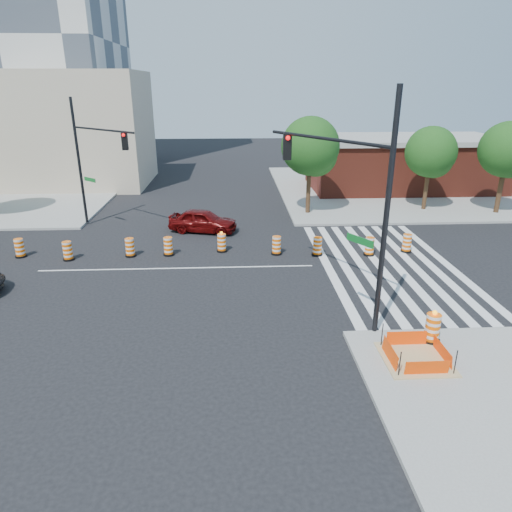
% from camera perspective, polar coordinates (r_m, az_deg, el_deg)
% --- Properties ---
extents(ground, '(120.00, 120.00, 0.00)m').
position_cam_1_polar(ground, '(23.78, -9.85, -1.52)').
color(ground, black).
rests_on(ground, ground).
extents(sidewalk_ne, '(22.00, 22.00, 0.15)m').
position_cam_1_polar(sidewalk_ne, '(43.51, 17.55, 8.07)').
color(sidewalk_ne, gray).
rests_on(sidewalk_ne, ground).
extents(crosswalk_east, '(6.75, 13.50, 0.01)m').
position_cam_1_polar(crosswalk_east, '(24.91, 16.01, -0.98)').
color(crosswalk_east, silver).
rests_on(crosswalk_east, ground).
extents(lane_centerline, '(14.00, 0.12, 0.01)m').
position_cam_1_polar(lane_centerline, '(23.77, -9.85, -1.51)').
color(lane_centerline, silver).
rests_on(lane_centerline, ground).
extents(excavation_pit, '(2.20, 2.20, 0.90)m').
position_cam_1_polar(excavation_pit, '(16.63, 19.31, -11.92)').
color(excavation_pit, tan).
rests_on(excavation_pit, ground).
extents(brick_storefront, '(16.50, 8.50, 4.60)m').
position_cam_1_polar(brick_storefront, '(43.11, 17.88, 10.98)').
color(brick_storefront, maroon).
rests_on(brick_storefront, ground).
extents(beige_midrise, '(14.00, 10.00, 10.00)m').
position_cam_1_polar(beige_midrise, '(46.51, -22.41, 14.43)').
color(beige_midrise, '#C3AF95').
rests_on(beige_midrise, ground).
extents(red_coupe, '(4.60, 2.75, 1.47)m').
position_cam_1_polar(red_coupe, '(29.26, -6.65, 4.41)').
color(red_coupe, '#530707').
rests_on(red_coupe, ground).
extents(signal_pole_se, '(3.58, 5.72, 8.74)m').
position_cam_1_polar(signal_pole_se, '(17.34, 11.59, 8.57)').
color(signal_pole_se, black).
rests_on(signal_pole_se, ground).
extents(signal_pole_nw, '(4.61, 4.12, 8.00)m').
position_cam_1_polar(signal_pole_nw, '(30.53, -19.78, 12.06)').
color(signal_pole_nw, black).
rests_on(signal_pole_nw, ground).
extents(pit_drum, '(0.64, 0.64, 1.27)m').
position_cam_1_polar(pit_drum, '(17.64, 21.18, -8.50)').
color(pit_drum, black).
rests_on(pit_drum, ground).
extents(tree_north_c, '(4.05, 4.05, 6.88)m').
position_cam_1_polar(tree_north_c, '(32.63, 6.84, 13.07)').
color(tree_north_c, '#382314').
rests_on(tree_north_c, ground).
extents(tree_north_d, '(3.61, 3.61, 6.14)m').
position_cam_1_polar(tree_north_d, '(35.73, 21.02, 11.73)').
color(tree_north_d, '#382314').
rests_on(tree_north_d, ground).
extents(tree_north_e, '(3.87, 3.85, 6.55)m').
position_cam_1_polar(tree_north_e, '(36.92, 28.92, 11.23)').
color(tree_north_e, '#382314').
rests_on(tree_north_e, ground).
extents(median_drum_1, '(0.60, 0.60, 1.02)m').
position_cam_1_polar(median_drum_1, '(27.95, -27.43, 0.83)').
color(median_drum_1, black).
rests_on(median_drum_1, ground).
extents(median_drum_2, '(0.60, 0.60, 1.02)m').
position_cam_1_polar(median_drum_2, '(26.38, -22.47, 0.53)').
color(median_drum_2, black).
rests_on(median_drum_2, ground).
extents(median_drum_3, '(0.60, 0.60, 1.02)m').
position_cam_1_polar(median_drum_3, '(25.83, -15.47, 0.97)').
color(median_drum_3, black).
rests_on(median_drum_3, ground).
extents(median_drum_4, '(0.60, 0.60, 1.02)m').
position_cam_1_polar(median_drum_4, '(25.53, -10.91, 1.13)').
color(median_drum_4, black).
rests_on(median_drum_4, ground).
extents(median_drum_5, '(0.60, 0.60, 1.18)m').
position_cam_1_polar(median_drum_5, '(25.70, -4.31, 1.61)').
color(median_drum_5, black).
rests_on(median_drum_5, ground).
extents(median_drum_6, '(0.60, 0.60, 1.02)m').
position_cam_1_polar(median_drum_6, '(25.24, 2.58, 1.27)').
color(median_drum_6, black).
rests_on(median_drum_6, ground).
extents(median_drum_7, '(0.60, 0.60, 1.02)m').
position_cam_1_polar(median_drum_7, '(25.29, 7.68, 1.13)').
color(median_drum_7, black).
rests_on(median_drum_7, ground).
extents(median_drum_8, '(0.60, 0.60, 1.02)m').
position_cam_1_polar(median_drum_8, '(25.83, 14.00, 1.11)').
color(median_drum_8, black).
rests_on(median_drum_8, ground).
extents(median_drum_9, '(0.60, 0.60, 1.02)m').
position_cam_1_polar(median_drum_9, '(26.94, 18.33, 1.47)').
color(median_drum_9, black).
rests_on(median_drum_9, ground).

